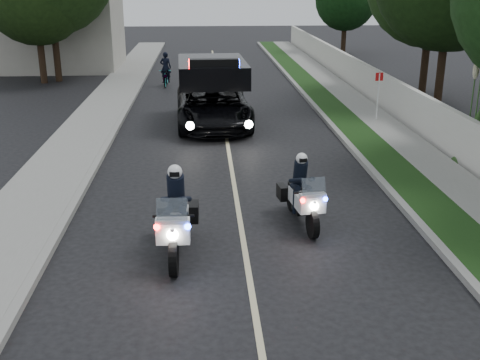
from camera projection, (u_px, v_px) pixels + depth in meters
name	position (u px, v px, depth m)	size (l,w,h in m)	color
ground	(242.00, 232.00, 13.32)	(120.00, 120.00, 0.00)	black
curb_right	(329.00, 123.00, 22.98)	(0.20, 60.00, 0.15)	gray
grass_verge	(347.00, 123.00, 23.02)	(1.20, 60.00, 0.16)	#193814
sidewalk_right	(380.00, 122.00, 23.10)	(1.40, 60.00, 0.16)	gray
property_wall	(406.00, 105.00, 22.94)	(0.22, 60.00, 1.50)	beige
curb_left	(118.00, 126.00, 22.49)	(0.20, 60.00, 0.15)	gray
sidewalk_left	(89.00, 127.00, 22.42)	(2.00, 60.00, 0.16)	gray
building_far	(51.00, 11.00, 36.11)	(8.00, 6.00, 7.00)	#A8A396
lane_marking	(225.00, 126.00, 22.76)	(0.12, 50.00, 0.01)	#BFB78C
police_moto_left	(177.00, 253.00, 12.30)	(0.78, 2.23, 1.90)	silver
police_moto_right	(301.00, 223.00, 13.82)	(0.69, 1.98, 1.68)	silver
police_suv	(213.00, 125.00, 23.00)	(2.75, 5.94, 2.89)	black
bicycle	(166.00, 86.00, 31.23)	(0.61, 1.74, 0.91)	black
cyclist	(166.00, 86.00, 31.23)	(0.57, 0.38, 1.59)	black
sign_post	(376.00, 123.00, 23.27)	(0.32, 0.32, 2.06)	#B7270D
pampas_far	(473.00, 162.00, 18.40)	(1.36, 1.36, 3.89)	beige
tree_right_c	(437.00, 104.00, 26.74)	(6.52, 6.52, 10.87)	black
tree_right_d	(422.00, 94.00, 29.15)	(6.21, 6.21, 10.35)	#204115
tree_right_e	(343.00, 53.00, 44.92)	(4.55, 4.55, 7.58)	black
tree_left_near	(59.00, 81.00, 32.70)	(6.91, 6.91, 11.51)	#1E3C14
tree_left_far	(45.00, 83.00, 32.14)	(5.58, 5.58, 9.30)	#1C3611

